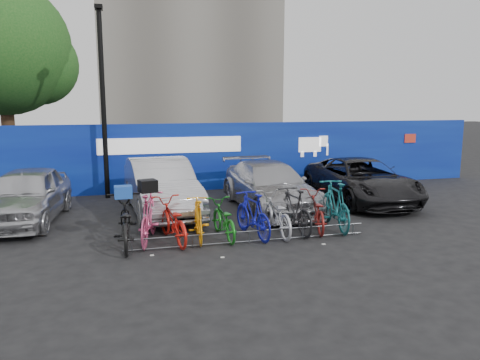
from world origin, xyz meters
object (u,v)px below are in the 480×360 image
object	(u,v)px
tree	(9,52)
bike_3	(198,219)
bike_4	(223,219)
bike_6	(276,214)
bike_2	(172,221)
car_1	(161,187)
car_3	(361,180)
bike_7	(294,210)
bike_1	(149,217)
car_0	(26,195)
bike_8	(316,211)
car_2	(270,186)
lamppost	(103,98)
bike_0	(124,222)
bike_9	(335,205)
bike_rack	(249,236)
bike_5	(253,215)

from	to	relation	value
tree	bike_3	distance (m)	12.49
bike_4	bike_6	world-z (taller)	bike_6
bike_2	bike_6	world-z (taller)	bike_6
bike_4	car_1	bearing A→B (deg)	-71.49
car_3	bike_3	size ratio (longest dim) A/B	2.96
car_1	bike_7	distance (m)	4.10
tree	bike_4	size ratio (longest dim) A/B	4.55
bike_1	bike_3	size ratio (longest dim) A/B	1.16
car_0	bike_8	size ratio (longest dim) A/B	2.32
bike_7	car_0	bearing A→B (deg)	-28.29
car_2	car_3	world-z (taller)	car_2
car_3	bike_1	world-z (taller)	car_3
lamppost	bike_8	size ratio (longest dim) A/B	3.31
car_1	bike_7	xyz separation A→B (m)	(2.96, -2.82, -0.22)
bike_1	bike_4	world-z (taller)	bike_1
bike_0	bike_9	bearing A→B (deg)	-177.51
car_3	bike_6	size ratio (longest dim) A/B	2.57
bike_1	bike_9	size ratio (longest dim) A/B	0.95
bike_rack	car_3	world-z (taller)	car_3
car_1	bike_7	bearing A→B (deg)	-48.17
bike_2	bike_7	bearing A→B (deg)	170.14
car_3	bike_9	size ratio (longest dim) A/B	2.41
bike_2	bike_4	size ratio (longest dim) A/B	1.11
bike_3	bike_9	distance (m)	3.51
bike_5	bike_3	bearing A→B (deg)	-12.55
car_0	bike_0	bearing A→B (deg)	-42.78
tree	car_0	size ratio (longest dim) A/B	1.83
bike_3	bike_1	bearing A→B (deg)	-3.01
car_2	car_3	xyz separation A→B (m)	(3.12, 0.21, -0.00)
car_3	bike_4	distance (m)	5.86
bike_0	bike_4	world-z (taller)	bike_0
bike_7	bike_8	world-z (taller)	bike_7
bike_1	bike_7	distance (m)	3.49
tree	bike_4	xyz separation A→B (m)	(6.29, -10.11, -4.62)
bike_1	bike_9	world-z (taller)	bike_9
tree	car_3	bearing A→B (deg)	-32.54
lamppost	car_0	world-z (taller)	lamppost
bike_1	bike_7	bearing A→B (deg)	-168.28
bike_6	bike_8	xyz separation A→B (m)	(1.08, 0.11, -0.02)
bike_1	bike_5	distance (m)	2.41
bike_4	car_3	bearing A→B (deg)	-155.01
car_3	bike_5	size ratio (longest dim) A/B	2.71
bike_0	lamppost	bearing A→B (deg)	-84.68
car_3	bike_4	size ratio (longest dim) A/B	2.87
bike_5	car_1	bearing A→B (deg)	-67.49
bike_4	bike_9	size ratio (longest dim) A/B	0.84
bike_rack	bike_0	distance (m)	2.79
bike_0	bike_6	distance (m)	3.55
bike_rack	bike_0	bearing A→B (deg)	170.40
car_1	bike_3	xyz separation A→B (m)	(0.58, -2.89, -0.27)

